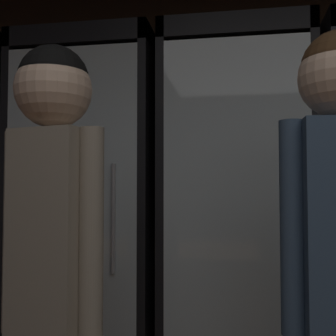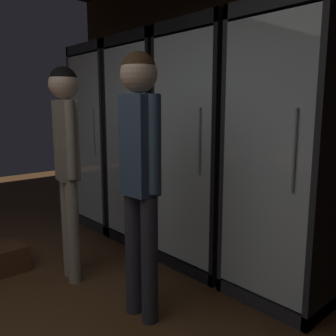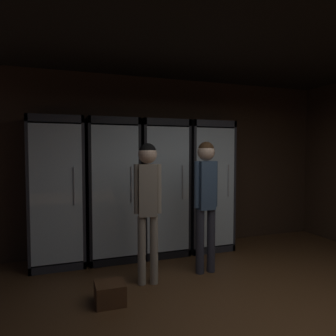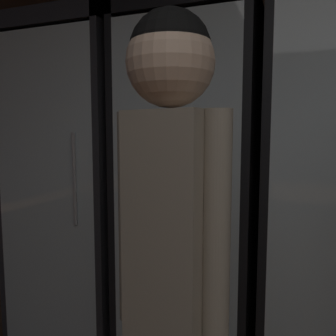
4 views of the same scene
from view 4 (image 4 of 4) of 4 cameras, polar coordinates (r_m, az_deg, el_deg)
cooler_far_left at (r=2.35m, az=-14.36°, el=-3.43°), size 0.73×0.63×2.08m
cooler_left at (r=2.02m, az=4.13°, el=-4.91°), size 0.73×0.63×2.08m
shopper_far at (r=0.93m, az=0.38°, el=-12.95°), size 0.33×0.22×1.70m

